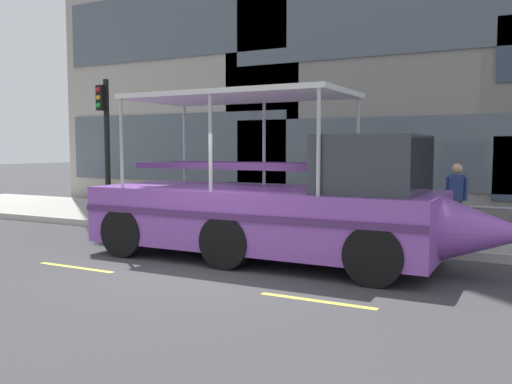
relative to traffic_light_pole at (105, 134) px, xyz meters
The scene contains 10 objects.
ground_plane 7.57m from the traffic_light_pole, 31.82° to the right, with size 120.00×120.00×0.00m, color #3D3D3F.
sidewalk 6.80m from the traffic_light_pole, 17.15° to the left, with size 32.00×4.80×0.18m, color #A8A59E.
curb_edge 6.57m from the traffic_light_pole, ahead, with size 32.00×0.18×0.18m, color #B2ADA3.
lane_centreline 8.11m from the traffic_light_pole, 38.21° to the right, with size 25.80×0.12×0.01m.
curb_guardrail 6.44m from the traffic_light_pole, ahead, with size 11.77×0.09×0.89m.
traffic_light_pole is the anchor object (origin of this frame).
leaned_bicycle 2.43m from the traffic_light_pole, ahead, with size 1.74×0.46×0.96m.
duck_tour_boat 7.40m from the traffic_light_pole, 19.25° to the right, with size 8.67×2.60×3.32m.
pedestrian_near_bow 9.75m from the traffic_light_pole, ahead, with size 0.49×0.23×1.69m.
pedestrian_mid_left 7.34m from the traffic_light_pole, ahead, with size 0.44×0.21×1.52m.
Camera 1 is at (5.18, -8.29, 2.23)m, focal length 37.97 mm.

